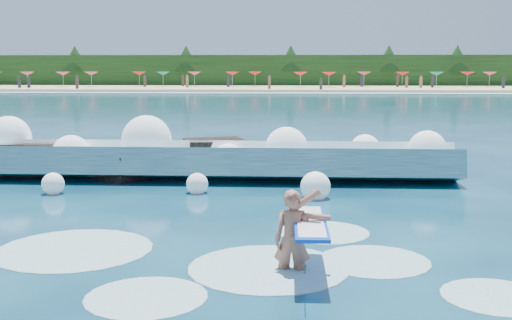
# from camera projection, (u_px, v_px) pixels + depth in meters

# --- Properties ---
(ground) EXTENTS (200.00, 200.00, 0.00)m
(ground) POSITION_uv_depth(u_px,v_px,m) (175.00, 233.00, 12.77)
(ground) COLOR #082741
(ground) RESTS_ON ground
(beach) EXTENTS (140.00, 20.00, 0.40)m
(beach) POSITION_uv_depth(u_px,v_px,m) (277.00, 88.00, 89.79)
(beach) COLOR tan
(beach) RESTS_ON ground
(wet_band) EXTENTS (140.00, 5.00, 0.08)m
(wet_band) POSITION_uv_depth(u_px,v_px,m) (274.00, 93.00, 78.95)
(wet_band) COLOR silver
(wet_band) RESTS_ON ground
(treeline) EXTENTS (140.00, 4.00, 5.00)m
(treeline) POSITION_uv_depth(u_px,v_px,m) (278.00, 71.00, 99.34)
(treeline) COLOR black
(treeline) RESTS_ON ground
(breaking_wave) EXTENTS (15.87, 2.57, 1.37)m
(breaking_wave) POSITION_uv_depth(u_px,v_px,m) (186.00, 162.00, 19.15)
(breaking_wave) COLOR #326D7E
(breaking_wave) RESTS_ON ground
(rock_cluster) EXTENTS (7.87, 3.13, 1.24)m
(rock_cluster) POSITION_uv_depth(u_px,v_px,m) (114.00, 161.00, 19.76)
(rock_cluster) COLOR black
(rock_cluster) RESTS_ON ground
(surfer_with_board) EXTENTS (0.86, 2.83, 1.63)m
(surfer_with_board) POSITION_uv_depth(u_px,v_px,m) (297.00, 236.00, 10.26)
(surfer_with_board) COLOR #9F5F4A
(surfer_with_board) RESTS_ON ground
(wave_spray) EXTENTS (14.92, 4.30, 1.92)m
(wave_spray) POSITION_uv_depth(u_px,v_px,m) (169.00, 148.00, 19.06)
(wave_spray) COLOR white
(wave_spray) RESTS_ON ground
(surf_foam) EXTENTS (9.19, 5.65, 0.14)m
(surf_foam) POSITION_uv_depth(u_px,v_px,m) (217.00, 260.00, 11.03)
(surf_foam) COLOR silver
(surf_foam) RESTS_ON ground
(beach_umbrellas) EXTENTS (111.81, 6.79, 0.50)m
(beach_umbrellas) POSITION_uv_depth(u_px,v_px,m) (278.00, 74.00, 91.63)
(beach_umbrellas) COLOR #D03D58
(beach_umbrellas) RESTS_ON ground
(beachgoers) EXTENTS (106.38, 12.62, 1.90)m
(beachgoers) POSITION_uv_depth(u_px,v_px,m) (300.00, 83.00, 85.86)
(beachgoers) COLOR #3F332D
(beachgoers) RESTS_ON ground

